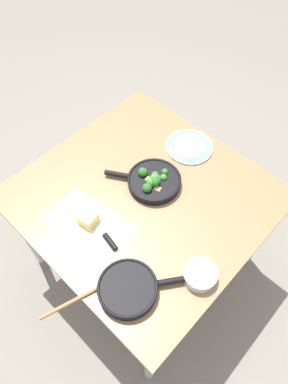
% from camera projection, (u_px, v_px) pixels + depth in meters
% --- Properties ---
extents(ground_plane, '(14.00, 14.00, 0.00)m').
position_uv_depth(ground_plane, '(144.00, 259.00, 2.15)').
color(ground_plane, slate).
extents(dining_table_red, '(1.05, 1.01, 0.73)m').
position_uv_depth(dining_table_red, '(144.00, 204.00, 1.62)').
color(dining_table_red, olive).
rests_on(dining_table_red, ground_plane).
extents(skillet_broccoli, '(0.33, 0.26, 0.08)m').
position_uv_depth(skillet_broccoli, '(153.00, 181.00, 1.57)').
color(skillet_broccoli, black).
rests_on(skillet_broccoli, dining_table_red).
extents(skillet_eggs, '(0.27, 0.32, 0.04)m').
position_uv_depth(skillet_eggs, '(129.00, 288.00, 1.29)').
color(skillet_eggs, black).
rests_on(skillet_eggs, dining_table_red).
extents(wooden_spoon, '(0.13, 0.35, 0.02)m').
position_uv_depth(wooden_spoon, '(95.00, 289.00, 1.30)').
color(wooden_spoon, '#996B42').
rests_on(wooden_spoon, dining_table_red).
extents(parchment_sheet, '(0.39, 0.26, 0.00)m').
position_uv_depth(parchment_sheet, '(89.00, 224.00, 1.47)').
color(parchment_sheet, beige).
rests_on(parchment_sheet, dining_table_red).
extents(grater_knife, '(0.29, 0.08, 0.02)m').
position_uv_depth(grater_knife, '(102.00, 232.00, 1.44)').
color(grater_knife, silver).
rests_on(grater_knife, dining_table_red).
extents(cheese_block, '(0.08, 0.08, 0.05)m').
position_uv_depth(cheese_block, '(88.00, 219.00, 1.45)').
color(cheese_block, '#EACC66').
rests_on(cheese_block, dining_table_red).
extents(dinner_plate_stack, '(0.23, 0.23, 0.03)m').
position_uv_depth(dinner_plate_stack, '(190.00, 146.00, 1.71)').
color(dinner_plate_stack, white).
rests_on(dinner_plate_stack, dining_table_red).
extents(prep_bowl_steel, '(0.13, 0.13, 0.05)m').
position_uv_depth(prep_bowl_steel, '(200.00, 275.00, 1.32)').
color(prep_bowl_steel, '#B7B7BC').
rests_on(prep_bowl_steel, dining_table_red).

